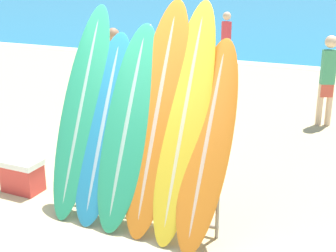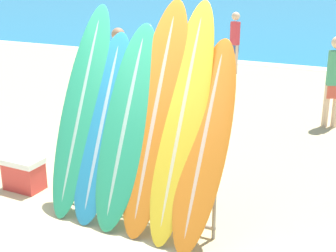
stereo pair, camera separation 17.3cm
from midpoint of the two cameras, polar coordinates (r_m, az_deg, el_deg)
ground_plane at (r=5.34m, az=-9.44°, el=-12.70°), size 160.00×160.00×0.00m
surfboard_rack at (r=5.32m, az=-2.93°, el=-6.79°), size 1.92×0.04×0.88m
surfboard_slot_0 at (r=5.57m, az=-9.65°, el=1.98°), size 0.54×1.13×2.37m
surfboard_slot_1 at (r=5.38m, az=-7.09°, el=-0.14°), size 0.57×1.00×2.08m
surfboard_slot_2 at (r=5.22m, az=-4.16°, el=0.03°), size 0.59×1.09×2.19m
surfboard_slot_3 at (r=5.08m, az=-0.60°, el=1.14°), size 0.58×1.16×2.46m
surfboard_slot_4 at (r=4.95m, az=2.72°, el=0.64°), size 0.51×1.21×2.45m
surfboard_slot_5 at (r=4.84m, az=5.47°, el=-2.23°), size 0.52×1.13×2.07m
person_near_water at (r=8.96m, az=20.09°, el=5.46°), size 0.28×0.24×1.67m
person_mid_beach at (r=8.66m, az=-5.37°, el=6.52°), size 0.30×0.26×1.79m
person_far_left at (r=13.31m, az=8.51°, el=10.29°), size 0.29×0.27×1.70m
cooler_box at (r=6.40m, az=-16.43°, el=-5.57°), size 0.51×0.32×0.43m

